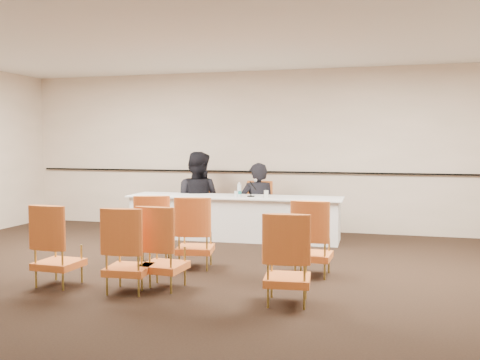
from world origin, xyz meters
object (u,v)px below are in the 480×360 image
object	(u,v)px
panel_table	(234,217)
aud_chair_back_mid	(164,247)
panelist_second	(197,203)
aud_chair_front_left	(154,229)
microphone	(251,188)
aud_chair_back_left	(129,249)
water_bottle	(239,189)
drinking_glass	(236,194)
panelist_second_chair	(197,206)
aud_chair_extra	(59,245)
aud_chair_front_mid	(195,232)
coffee_cup	(266,194)
panelist_main	(257,211)
panelist_main_chair	(257,208)
aud_chair_back_right	(288,258)
aud_chair_front_right	(313,238)

from	to	relation	value
panel_table	aud_chair_back_mid	bearing A→B (deg)	-90.08
panelist_second	aud_chair_front_left	size ratio (longest dim) A/B	2.02
microphone	aud_chair_back_left	bearing A→B (deg)	-85.87
panel_table	microphone	world-z (taller)	microphone
aud_chair_back_left	aud_chair_back_mid	size ratio (longest dim) A/B	1.00
aud_chair_back_left	water_bottle	bearing A→B (deg)	79.27
drinking_glass	aud_chair_back_mid	world-z (taller)	aud_chair_back_mid
panelist_second_chair	aud_chair_extra	size ratio (longest dim) A/B	1.00
microphone	aud_chair_back_mid	xyz separation A→B (m)	(-0.22, -3.15, -0.41)
panelist_second_chair	panelist_second	bearing A→B (deg)	0.00
panel_table	aud_chair_front_left	size ratio (longest dim) A/B	3.87
panelist_second	aud_chair_front_mid	world-z (taller)	panelist_second
coffee_cup	microphone	bearing A→B (deg)	175.36
microphone	aud_chair_front_mid	distance (m)	2.18
aud_chair_back_left	aud_chair_back_mid	xyz separation A→B (m)	(0.32, 0.23, 0.00)
water_bottle	drinking_glass	bearing A→B (deg)	-97.00
panelist_second	aud_chair_back_left	world-z (taller)	panelist_second
panelist_second	microphone	xyz separation A→B (m)	(1.18, -0.59, 0.36)
panelist_main	drinking_glass	size ratio (longest dim) A/B	17.55
drinking_glass	aud_chair_front_left	distance (m)	2.11
panelist_main_chair	aud_chair_front_mid	bearing A→B (deg)	-95.41
panelist_second	aud_chair_back_mid	bearing A→B (deg)	109.67
aud_chair_back_right	aud_chair_extra	distance (m)	2.68
water_bottle	aud_chair_back_right	world-z (taller)	water_bottle
panelist_main_chair	panelist_second_chair	xyz separation A→B (m)	(-1.14, -0.03, 0.00)
panelist_main_chair	microphone	world-z (taller)	microphone
panelist_second	aud_chair_extra	bearing A→B (deg)	91.52
panelist_main_chair	water_bottle	size ratio (longest dim) A/B	3.95
panelist_main	aud_chair_extra	xyz separation A→B (m)	(-1.40, -3.98, 0.06)
panelist_second	panelist_second_chair	distance (m)	0.05
coffee_cup	aud_chair_front_right	world-z (taller)	aud_chair_front_right
panelist_main	panelist_second_chair	distance (m)	1.15
aud_chair_front_right	aud_chair_back_mid	distance (m)	1.86
coffee_cup	aud_chair_back_left	xyz separation A→B (m)	(-0.80, -3.36, -0.32)
panelist_second_chair	aud_chair_front_right	xyz separation A→B (m)	(2.51, -2.71, 0.00)
aud_chair_extra	aud_chair_front_left	bearing A→B (deg)	67.22
panelist_main	drinking_glass	distance (m)	0.81
coffee_cup	panel_table	bearing A→B (deg)	171.61
panel_table	panelist_second_chair	size ratio (longest dim) A/B	3.87
panelist_second_chair	microphone	size ratio (longest dim) A/B	3.10
panelist_second	water_bottle	distance (m)	1.14
aud_chair_back_right	aud_chair_back_mid	bearing A→B (deg)	165.70
microphone	aud_chair_back_right	distance (m)	3.60
drinking_glass	coffee_cup	xyz separation A→B (m)	(0.50, 0.05, 0.01)
drinking_glass	aud_chair_back_mid	size ratio (longest dim) A/B	0.11
aud_chair_back_right	microphone	bearing A→B (deg)	103.89
aud_chair_front_mid	aud_chair_back_mid	size ratio (longest dim) A/B	1.00
aud_chair_front_mid	microphone	bearing A→B (deg)	73.76
microphone	aud_chair_front_left	size ratio (longest dim) A/B	0.32
panelist_main_chair	aud_chair_back_right	distance (m)	4.18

